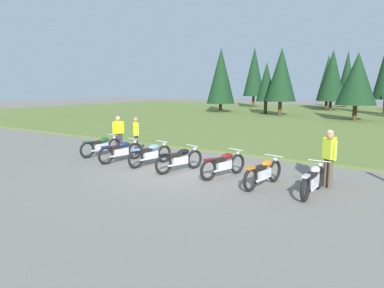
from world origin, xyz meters
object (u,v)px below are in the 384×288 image
at_px(motorcycle_orange, 264,172).
at_px(rider_in_hivis_vest, 329,153).
at_px(motorcycle_british_green, 101,146).
at_px(rider_checking_bike, 136,133).
at_px(motorcycle_sky_blue, 151,154).
at_px(motorcycle_silver, 313,180).
at_px(motorcycle_black, 180,159).
at_px(motorcycle_maroon, 224,164).
at_px(rider_with_back_turned, 329,156).
at_px(rider_near_row_end, 119,132).
at_px(motorcycle_navy, 121,151).

bearing_deg(motorcycle_orange, rider_in_hivis_vest, 45.65).
height_order(motorcycle_british_green, rider_checking_bike, rider_checking_bike).
distance_m(motorcycle_sky_blue, motorcycle_silver, 6.18).
height_order(motorcycle_british_green, motorcycle_black, same).
relative_size(motorcycle_british_green, motorcycle_maroon, 1.02).
xyz_separation_m(motorcycle_sky_blue, motorcycle_maroon, (3.17, -0.02, 0.00)).
xyz_separation_m(motorcycle_british_green, motorcycle_silver, (9.20, -0.69, 0.00)).
relative_size(motorcycle_black, rider_checking_bike, 1.22).
height_order(rider_with_back_turned, rider_checking_bike, same).
relative_size(motorcycle_british_green, rider_near_row_end, 1.25).
relative_size(motorcycle_maroon, rider_near_row_end, 1.23).
height_order(motorcycle_black, motorcycle_orange, same).
relative_size(rider_near_row_end, rider_checking_bike, 1.00).
height_order(motorcycle_british_green, motorcycle_sky_blue, same).
height_order(motorcycle_british_green, motorcycle_orange, same).
bearing_deg(rider_checking_bike, rider_in_hivis_vest, -0.94).
bearing_deg(motorcycle_maroon, rider_near_row_end, 167.94).
relative_size(motorcycle_black, motorcycle_silver, 0.97).
bearing_deg(motorcycle_maroon, motorcycle_silver, -7.24).
bearing_deg(rider_with_back_turned, motorcycle_orange, -150.69).
distance_m(motorcycle_orange, rider_with_back_turned, 1.96).
height_order(motorcycle_maroon, motorcycle_orange, same).
distance_m(motorcycle_black, rider_in_hivis_vest, 4.94).
height_order(motorcycle_maroon, rider_with_back_turned, rider_with_back_turned).
bearing_deg(motorcycle_sky_blue, rider_near_row_end, 156.52).
relative_size(rider_near_row_end, rider_with_back_turned, 1.00).
relative_size(motorcycle_british_green, motorcycle_black, 1.03).
relative_size(motorcycle_maroon, rider_with_back_turned, 1.23).
bearing_deg(motorcycle_silver, rider_near_row_end, 169.50).
relative_size(motorcycle_silver, rider_in_hivis_vest, 1.26).
bearing_deg(rider_checking_bike, rider_with_back_turned, -5.20).
height_order(motorcycle_navy, motorcycle_maroon, same).
xyz_separation_m(motorcycle_maroon, rider_checking_bike, (-5.08, 1.33, 0.51)).
relative_size(motorcycle_black, rider_in_hivis_vest, 1.22).
distance_m(motorcycle_british_green, motorcycle_sky_blue, 3.04).
bearing_deg(motorcycle_british_green, rider_checking_bike, 42.55).
bearing_deg(rider_checking_bike, motorcycle_orange, -14.24).
distance_m(motorcycle_british_green, motorcycle_orange, 7.76).
bearing_deg(motorcycle_maroon, motorcycle_sky_blue, 179.59).
bearing_deg(rider_near_row_end, motorcycle_black, -18.28).
xyz_separation_m(motorcycle_british_green, motorcycle_sky_blue, (3.03, -0.29, 0.00)).
height_order(motorcycle_sky_blue, rider_with_back_turned, rider_with_back_turned).
distance_m(motorcycle_british_green, rider_checking_bike, 1.60).
xyz_separation_m(motorcycle_navy, motorcycle_sky_blue, (1.43, 0.14, 0.00)).
xyz_separation_m(motorcycle_maroon, motorcycle_silver, (3.00, -0.38, 0.00)).
relative_size(motorcycle_navy, motorcycle_sky_blue, 1.00).
distance_m(motorcycle_black, rider_near_row_end, 4.73).
height_order(motorcycle_orange, rider_with_back_turned, rider_with_back_turned).
bearing_deg(motorcycle_silver, rider_checking_bike, 168.04).
bearing_deg(motorcycle_sky_blue, motorcycle_maroon, -0.41).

